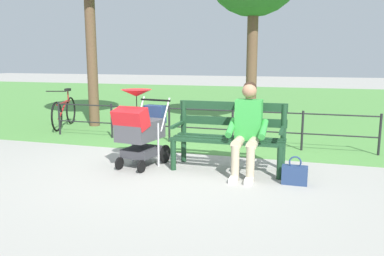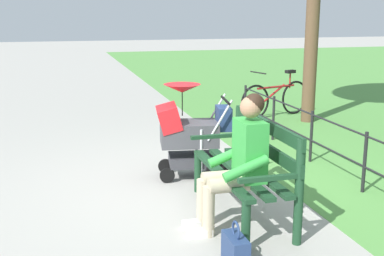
# 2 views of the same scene
# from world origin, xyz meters

# --- Properties ---
(ground_plane) EXTENTS (60.00, 60.00, 0.00)m
(ground_plane) POSITION_xyz_m (0.00, 0.00, 0.00)
(ground_plane) COLOR #9E9B93
(grass_lawn) EXTENTS (40.00, 16.00, 0.01)m
(grass_lawn) POSITION_xyz_m (0.00, -8.80, 0.00)
(grass_lawn) COLOR #518E42
(grass_lawn) RESTS_ON ground
(park_bench) EXTENTS (1.60, 0.60, 0.96)m
(park_bench) POSITION_xyz_m (-0.85, -0.12, 0.53)
(park_bench) COLOR #193D23
(park_bench) RESTS_ON ground
(person_on_bench) EXTENTS (0.53, 0.74, 1.28)m
(person_on_bench) POSITION_xyz_m (-1.14, 0.11, 0.68)
(person_on_bench) COLOR tan
(person_on_bench) RESTS_ON ground
(stroller) EXTENTS (0.62, 0.94, 1.15)m
(stroller) POSITION_xyz_m (0.42, 0.17, 0.59)
(stroller) COLOR black
(stroller) RESTS_ON ground
(handbag) EXTENTS (0.32, 0.14, 0.37)m
(handbag) POSITION_xyz_m (-1.80, 0.36, 0.13)
(handbag) COLOR navy
(handbag) RESTS_ON ground
(park_fence) EXTENTS (6.19, 0.04, 0.70)m
(park_fence) POSITION_xyz_m (0.00, -1.58, 0.41)
(park_fence) COLOR black
(park_fence) RESTS_ON ground
(bicycle) EXTENTS (0.61, 1.60, 0.89)m
(bicycle) POSITION_xyz_m (3.50, -2.38, 0.36)
(bicycle) COLOR black
(bicycle) RESTS_ON ground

